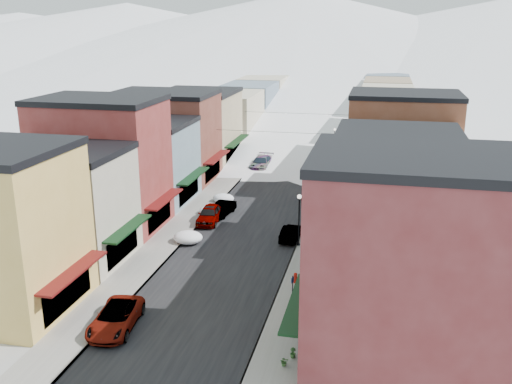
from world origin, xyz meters
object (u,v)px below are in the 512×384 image
at_px(car_white_suv, 116,318).
at_px(car_silver_sedan, 210,214).
at_px(fire_hydrant, 295,278).
at_px(streetlamp_near, 299,213).
at_px(car_green_sedan, 291,233).
at_px(car_dark_hatch, 223,209).
at_px(trash_can, 306,222).

bearing_deg(car_white_suv, car_silver_sedan, 83.83).
height_order(fire_hydrant, streetlamp_near, streetlamp_near).
bearing_deg(streetlamp_near, car_green_sedan, 120.75).
bearing_deg(streetlamp_near, car_dark_hatch, 142.61).
height_order(car_dark_hatch, fire_hydrant, car_dark_hatch).
height_order(car_white_suv, streetlamp_near, streetlamp_near).
distance_m(car_dark_hatch, fire_hydrant, 17.26).
height_order(fire_hydrant, trash_can, trash_can).
xyz_separation_m(car_dark_hatch, fire_hydrant, (9.71, -14.26, -0.18)).
xyz_separation_m(car_dark_hatch, streetlamp_near, (8.83, -6.75, 2.40)).
bearing_deg(car_green_sedan, car_silver_sedan, -14.89).
bearing_deg(trash_can, car_white_suv, -114.13).
distance_m(car_white_suv, car_dark_hatch, 23.18).
xyz_separation_m(car_white_suv, car_green_sedan, (8.60, 17.93, -0.09)).
height_order(car_white_suv, car_green_sedan, car_white_suv).
relative_size(car_white_suv, streetlamp_near, 1.18).
bearing_deg(car_silver_sedan, trash_can, -1.32).
bearing_deg(car_silver_sedan, streetlamp_near, -28.58).
xyz_separation_m(car_dark_hatch, trash_can, (8.83, -1.96, -0.05)).
xyz_separation_m(fire_hydrant, streetlamp_near, (-0.88, 7.51, 2.58)).
distance_m(car_green_sedan, fire_hydrant, 9.20).
distance_m(car_white_suv, car_green_sedan, 19.88).
relative_size(car_silver_sedan, car_dark_hatch, 1.18).
distance_m(car_green_sedan, streetlamp_near, 2.99).
bearing_deg(car_green_sedan, car_dark_hatch, -29.83).
bearing_deg(car_dark_hatch, car_silver_sedan, -98.07).
distance_m(car_white_suv, streetlamp_near, 19.11).
relative_size(car_silver_sedan, fire_hydrant, 6.17).
xyz_separation_m(car_white_suv, trash_can, (9.50, 21.21, -0.12)).
relative_size(car_white_suv, car_silver_sedan, 1.11).
bearing_deg(car_white_suv, car_green_sedan, 58.20).
height_order(trash_can, streetlamp_near, streetlamp_near).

